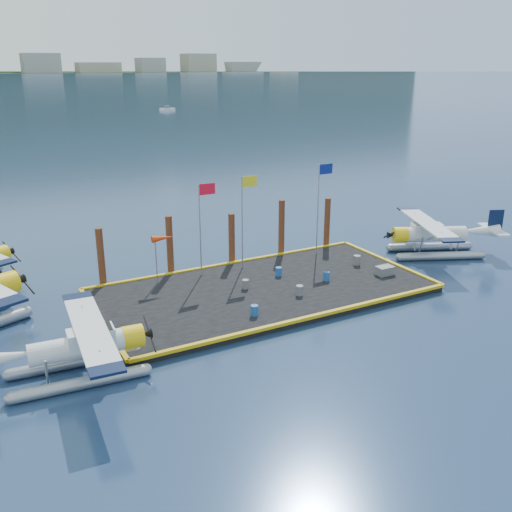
{
  "coord_description": "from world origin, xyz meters",
  "views": [
    {
      "loc": [
        -15.97,
        -28.43,
        13.49
      ],
      "look_at": [
        0.56,
        2.0,
        1.76
      ],
      "focal_mm": 40.0,
      "sensor_mm": 36.0,
      "label": 1
    }
  ],
  "objects_px": {
    "seaplane_a": "(84,349)",
    "drum_3": "(254,310)",
    "flagpole_blue": "(321,196)",
    "piling_4": "(327,224)",
    "drum_2": "(326,276)",
    "piling_0": "(101,259)",
    "drum_1": "(300,290)",
    "crate": "(385,270)",
    "seaplane_d": "(431,236)",
    "drum_5": "(279,272)",
    "drum_4": "(357,260)",
    "piling_2": "(232,240)",
    "piling_3": "(281,229)",
    "flagpole_yellow": "(245,208)",
    "drum_0": "(246,284)",
    "flagpole_red": "(203,215)",
    "windsock": "(162,239)",
    "piling_1": "(170,247)"
  },
  "relations": [
    {
      "from": "piling_0",
      "to": "piling_4",
      "type": "xyz_separation_m",
      "value": [
        17.0,
        0.0,
        0.0
      ]
    },
    {
      "from": "drum_3",
      "to": "drum_4",
      "type": "height_order",
      "value": "drum_4"
    },
    {
      "from": "drum_0",
      "to": "piling_2",
      "type": "bearing_deg",
      "value": 72.9
    },
    {
      "from": "drum_5",
      "to": "drum_4",
      "type": "bearing_deg",
      "value": -7.36
    },
    {
      "from": "crate",
      "to": "piling_4",
      "type": "relative_size",
      "value": 0.28
    },
    {
      "from": "drum_1",
      "to": "flagpole_red",
      "type": "xyz_separation_m",
      "value": [
        -3.59,
        5.88,
        3.7
      ]
    },
    {
      "from": "crate",
      "to": "windsock",
      "type": "bearing_deg",
      "value": 156.87
    },
    {
      "from": "flagpole_blue",
      "to": "piling_2",
      "type": "relative_size",
      "value": 1.71
    },
    {
      "from": "flagpole_blue",
      "to": "drum_5",
      "type": "bearing_deg",
      "value": -152.92
    },
    {
      "from": "drum_2",
      "to": "crate",
      "type": "xyz_separation_m",
      "value": [
        3.97,
        -0.94,
        -0.01
      ]
    },
    {
      "from": "piling_2",
      "to": "piling_3",
      "type": "bearing_deg",
      "value": 0.0
    },
    {
      "from": "flagpole_red",
      "to": "seaplane_a",
      "type": "bearing_deg",
      "value": -138.32
    },
    {
      "from": "drum_1",
      "to": "drum_4",
      "type": "xyz_separation_m",
      "value": [
        6.35,
        2.67,
        0.03
      ]
    },
    {
      "from": "drum_0",
      "to": "piling_4",
      "type": "relative_size",
      "value": 0.14
    },
    {
      "from": "drum_2",
      "to": "piling_4",
      "type": "height_order",
      "value": "piling_4"
    },
    {
      "from": "drum_4",
      "to": "drum_3",
      "type": "bearing_deg",
      "value": -158.75
    },
    {
      "from": "seaplane_a",
      "to": "crate",
      "type": "xyz_separation_m",
      "value": [
        19.93,
        2.93,
        -0.69
      ]
    },
    {
      "from": "drum_2",
      "to": "piling_3",
      "type": "bearing_deg",
      "value": 86.3
    },
    {
      "from": "drum_2",
      "to": "piling_4",
      "type": "bearing_deg",
      "value": 54.83
    },
    {
      "from": "windsock",
      "to": "piling_0",
      "type": "relative_size",
      "value": 0.78
    },
    {
      "from": "seaplane_a",
      "to": "piling_2",
      "type": "height_order",
      "value": "piling_2"
    },
    {
      "from": "seaplane_d",
      "to": "piling_4",
      "type": "bearing_deg",
      "value": 74.58
    },
    {
      "from": "drum_1",
      "to": "crate",
      "type": "xyz_separation_m",
      "value": [
        6.77,
        0.29,
        -0.02
      ]
    },
    {
      "from": "seaplane_d",
      "to": "piling_4",
      "type": "relative_size",
      "value": 2.3
    },
    {
      "from": "drum_5",
      "to": "piling_1",
      "type": "height_order",
      "value": "piling_1"
    },
    {
      "from": "piling_4",
      "to": "windsock",
      "type": "bearing_deg",
      "value": -173.25
    },
    {
      "from": "drum_2",
      "to": "piling_0",
      "type": "relative_size",
      "value": 0.15
    },
    {
      "from": "piling_2",
      "to": "piling_3",
      "type": "distance_m",
      "value": 4.01
    },
    {
      "from": "seaplane_a",
      "to": "piling_3",
      "type": "distance_m",
      "value": 19.26
    },
    {
      "from": "drum_3",
      "to": "drum_5",
      "type": "height_order",
      "value": "drum_3"
    },
    {
      "from": "seaplane_d",
      "to": "drum_2",
      "type": "height_order",
      "value": "seaplane_d"
    },
    {
      "from": "drum_2",
      "to": "drum_1",
      "type": "bearing_deg",
      "value": -156.31
    },
    {
      "from": "seaplane_d",
      "to": "flagpole_blue",
      "type": "distance_m",
      "value": 8.98
    },
    {
      "from": "flagpole_blue",
      "to": "windsock",
      "type": "bearing_deg",
      "value": 180.0
    },
    {
      "from": "seaplane_d",
      "to": "piling_0",
      "type": "bearing_deg",
      "value": 101.69
    },
    {
      "from": "seaplane_a",
      "to": "drum_3",
      "type": "height_order",
      "value": "seaplane_a"
    },
    {
      "from": "drum_1",
      "to": "seaplane_a",
      "type": "bearing_deg",
      "value": -168.65
    },
    {
      "from": "crate",
      "to": "drum_0",
      "type": "bearing_deg",
      "value": 166.54
    },
    {
      "from": "piling_1",
      "to": "drum_2",
      "type": "bearing_deg",
      "value": -37.67
    },
    {
      "from": "drum_2",
      "to": "piling_0",
      "type": "distance_m",
      "value": 14.12
    },
    {
      "from": "piling_1",
      "to": "piling_2",
      "type": "distance_m",
      "value": 4.5
    },
    {
      "from": "crate",
      "to": "flagpole_blue",
      "type": "bearing_deg",
      "value": 103.78
    },
    {
      "from": "drum_5",
      "to": "windsock",
      "type": "relative_size",
      "value": 0.18
    },
    {
      "from": "flagpole_blue",
      "to": "piling_4",
      "type": "distance_m",
      "value": 3.61
    },
    {
      "from": "windsock",
      "to": "drum_2",
      "type": "bearing_deg",
      "value": -27.01
    },
    {
      "from": "drum_4",
      "to": "flagpole_yellow",
      "type": "distance_m",
      "value": 8.53
    },
    {
      "from": "seaplane_a",
      "to": "drum_2",
      "type": "height_order",
      "value": "seaplane_a"
    },
    {
      "from": "drum_5",
      "to": "seaplane_a",
      "type": "bearing_deg",
      "value": -156.22
    },
    {
      "from": "flagpole_yellow",
      "to": "seaplane_a",
      "type": "bearing_deg",
      "value": -145.86
    },
    {
      "from": "piling_4",
      "to": "drum_1",
      "type": "bearing_deg",
      "value": -133.93
    }
  ]
}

